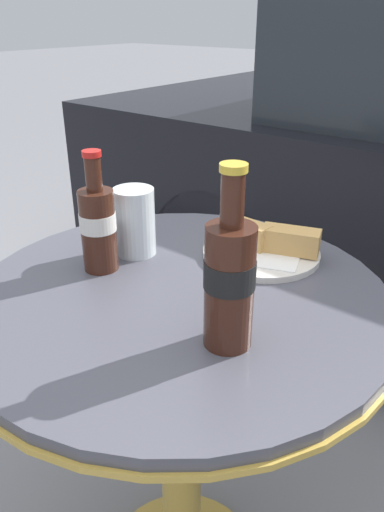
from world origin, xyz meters
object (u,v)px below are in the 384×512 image
Objects in this scene: cola_bottle_left at (229,279)px; cola_bottle_right at (98,225)px; bistro_table at (180,372)px; drinking_glass at (135,224)px; lunch_plate_near at (264,246)px.

cola_bottle_left is 1.19× the size of cola_bottle_right.
cola_bottle_right is at bearing -170.48° from bistro_table.
bistro_table is 5.82× the size of drinking_glass.
bistro_table is 0.29m from drinking_glass.
drinking_glass is 0.58× the size of lunch_plate_near.
cola_bottle_left is at bearing -22.97° from drinking_glass.
cola_bottle_left is 2.01× the size of drinking_glass.
bistro_table is 0.28m from lunch_plate_near.
bistro_table is 0.31m from cola_bottle_right.
cola_bottle_right is at bearing 171.99° from cola_bottle_left.
lunch_plate_near is at bearing 36.01° from drinking_glass.
bistro_table is 2.90× the size of cola_bottle_left.
cola_bottle_left reaches higher than cola_bottle_right.
drinking_glass is at bearing 87.70° from cola_bottle_right.
lunch_plate_near is at bearing 111.27° from cola_bottle_left.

